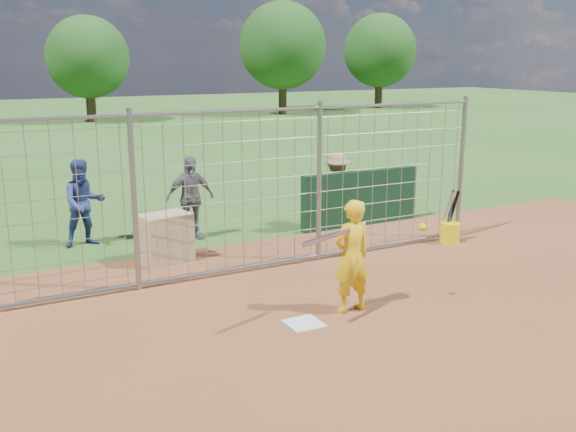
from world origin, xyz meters
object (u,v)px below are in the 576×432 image
bystander_b (190,198)px  bystander_c (337,190)px  bucket_with_bats (450,230)px  bystander_a (84,203)px  batter (352,256)px  equipment_bin (165,238)px

bystander_b → bystander_c: bystander_b is taller
bucket_with_bats → bystander_a: bearing=153.4°
bucket_with_bats → batter: bearing=-150.9°
bystander_b → equipment_bin: 1.45m
bystander_a → bystander_c: 4.77m
bystander_c → bystander_b: bearing=-7.6°
batter → bucket_with_bats: bearing=-152.4°
bystander_a → batter: bearing=-64.4°
bystander_a → bystander_b: same height
bystander_a → bystander_c: bystander_a is taller
batter → bystander_b: bearing=-82.6°
bystander_c → equipment_bin: bearing=11.5°
bystander_b → equipment_bin: size_ratio=1.93×
bystander_b → bystander_c: 2.91m
equipment_bin → bucket_with_bats: size_ratio=0.82×
bystander_c → bystander_a: bearing=-9.7°
bystander_c → bucket_with_bats: 2.37m
bystander_a → bucket_with_bats: bystander_a is taller
bystander_c → equipment_bin: (-3.72, -0.68, -0.33)m
bystander_b → bystander_c: size_ratio=1.06×
bystander_b → bucket_with_bats: bystander_b is taller
equipment_bin → bucket_with_bats: (4.86, -1.34, -0.15)m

